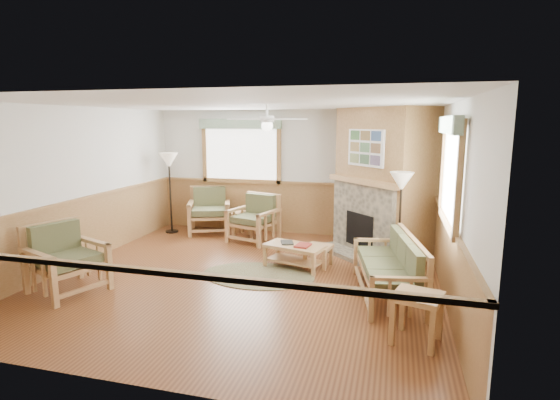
% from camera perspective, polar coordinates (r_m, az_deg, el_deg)
% --- Properties ---
extents(floor, '(6.00, 6.00, 0.01)m').
position_cam_1_polar(floor, '(7.07, -4.67, -10.08)').
color(floor, brown).
rests_on(floor, ground).
extents(ceiling, '(6.00, 6.00, 0.01)m').
position_cam_1_polar(ceiling, '(6.64, -5.01, 12.39)').
color(ceiling, white).
rests_on(ceiling, floor).
extents(wall_back, '(6.00, 0.02, 2.70)m').
position_cam_1_polar(wall_back, '(9.58, 1.22, 3.62)').
color(wall_back, silver).
rests_on(wall_back, floor).
extents(wall_front, '(6.00, 0.02, 2.70)m').
position_cam_1_polar(wall_front, '(4.09, -19.16, -5.79)').
color(wall_front, silver).
rests_on(wall_front, floor).
extents(wall_left, '(0.02, 6.00, 2.70)m').
position_cam_1_polar(wall_left, '(8.23, -24.92, 1.61)').
color(wall_left, silver).
rests_on(wall_left, floor).
extents(wall_right, '(0.02, 6.00, 2.70)m').
position_cam_1_polar(wall_right, '(6.38, 21.43, -0.35)').
color(wall_right, silver).
rests_on(wall_right, floor).
extents(wainscot, '(6.00, 6.00, 1.10)m').
position_cam_1_polar(wainscot, '(6.90, -4.73, -5.75)').
color(wainscot, olive).
rests_on(wainscot, floor).
extents(fireplace, '(3.11, 3.11, 2.70)m').
position_cam_1_polar(fireplace, '(8.37, 13.42, 2.41)').
color(fireplace, olive).
rests_on(fireplace, floor).
extents(window_back, '(1.90, 0.16, 1.50)m').
position_cam_1_polar(window_back, '(9.80, -5.18, 10.65)').
color(window_back, white).
rests_on(window_back, wall_back).
extents(window_right, '(0.16, 1.90, 1.50)m').
position_cam_1_polar(window_right, '(6.09, 21.99, 10.31)').
color(window_right, white).
rests_on(window_right, wall_right).
extents(ceiling_fan, '(1.59, 1.59, 0.36)m').
position_cam_1_polar(ceiling_fan, '(6.83, -1.71, 12.02)').
color(ceiling_fan, white).
rests_on(ceiling_fan, ceiling).
extents(sofa, '(1.95, 1.10, 0.84)m').
position_cam_1_polar(sofa, '(6.42, 13.82, -8.42)').
color(sofa, tan).
rests_on(sofa, floor).
extents(armchair_back_left, '(1.15, 1.15, 1.00)m').
position_cam_1_polar(armchair_back_left, '(9.84, -9.22, -1.35)').
color(armchair_back_left, tan).
rests_on(armchair_back_left, floor).
extents(armchair_back_right, '(1.06, 1.06, 0.96)m').
position_cam_1_polar(armchair_back_right, '(9.03, -3.48, -2.40)').
color(armchair_back_right, tan).
rests_on(armchair_back_right, floor).
extents(armchair_left, '(1.15, 1.15, 1.00)m').
position_cam_1_polar(armchair_left, '(7.04, -26.09, -6.90)').
color(armchair_left, tan).
rests_on(armchair_left, floor).
extents(coffee_table, '(1.09, 0.75, 0.40)m').
position_cam_1_polar(coffee_table, '(7.45, 1.93, -7.35)').
color(coffee_table, tan).
rests_on(coffee_table, floor).
extents(end_table_chairs, '(0.52, 0.50, 0.53)m').
position_cam_1_polar(end_table_chairs, '(9.49, -4.68, -3.13)').
color(end_table_chairs, tan).
rests_on(end_table_chairs, floor).
extents(end_table_sofa, '(0.62, 0.61, 0.57)m').
position_cam_1_polar(end_table_sofa, '(5.26, 17.42, -14.49)').
color(end_table_sofa, tan).
rests_on(end_table_sofa, floor).
extents(footstool, '(0.50, 0.50, 0.37)m').
position_cam_1_polar(footstool, '(7.54, 5.02, -7.27)').
color(footstool, tan).
rests_on(footstool, floor).
extents(braided_rug, '(1.90, 1.90, 0.01)m').
position_cam_1_polar(braided_rug, '(7.13, -2.89, -9.79)').
color(braided_rug, brown).
rests_on(braided_rug, floor).
extents(floor_lamp_left, '(0.53, 0.53, 1.79)m').
position_cam_1_polar(floor_lamp_left, '(9.95, -14.14, 0.92)').
color(floor_lamp_left, black).
rests_on(floor_lamp_left, floor).
extents(floor_lamp_right, '(0.46, 0.46, 1.66)m').
position_cam_1_polar(floor_lamp_right, '(7.35, 15.36, -2.85)').
color(floor_lamp_right, black).
rests_on(floor_lamp_right, floor).
extents(book_red, '(0.26, 0.33, 0.03)m').
position_cam_1_polar(book_red, '(7.30, 3.00, -5.83)').
color(book_red, maroon).
rests_on(book_red, coffee_table).
extents(book_dark, '(0.28, 0.32, 0.03)m').
position_cam_1_polar(book_dark, '(7.48, 0.93, -5.47)').
color(book_dark, black).
rests_on(book_dark, coffee_table).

